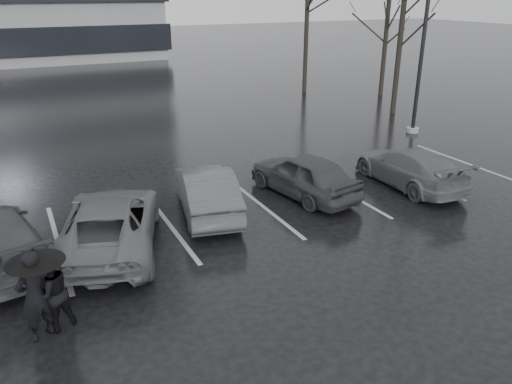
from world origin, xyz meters
The scene contains 13 objects.
ground centered at (0.00, 0.00, 0.00)m, with size 160.00×160.00×0.00m, color black.
car_main centered at (2.12, 2.58, 0.66)m, with size 1.55×3.86×1.32m, color black.
car_west_a centered at (-0.98, 2.70, 0.65)m, with size 1.38×3.96×1.30m, color #2D2D2F.
car_west_b centered at (-3.82, 1.79, 0.65)m, with size 2.16×4.68×1.30m, color #444446.
car_east centered at (5.57, 1.81, 0.60)m, with size 1.69×4.16×1.21m, color #444446.
pedestrian_left centered at (-5.66, -1.10, 0.87)m, with size 0.64×0.42×1.74m, color black.
pedestrian_right centered at (-5.39, -0.95, 0.76)m, with size 0.74×0.58×1.53m, color black.
umbrella centered at (-5.55, -0.94, 1.56)m, with size 1.01×1.01×1.72m.
lamp_post centered at (10.24, 6.66, 4.36)m, with size 0.52×0.52×9.54m.
stall_stripes centered at (-0.80, 2.50, 0.00)m, with size 19.72×5.00×0.00m.
tree_east centered at (12.00, 10.00, 4.00)m, with size 0.26×0.26×8.00m, color black.
tree_ne centered at (14.50, 14.00, 3.50)m, with size 0.26×0.26×7.00m, color black.
tree_north centered at (11.00, 17.00, 4.25)m, with size 0.26×0.26×8.50m, color black.
Camera 1 is at (-5.48, -9.44, 5.83)m, focal length 35.00 mm.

